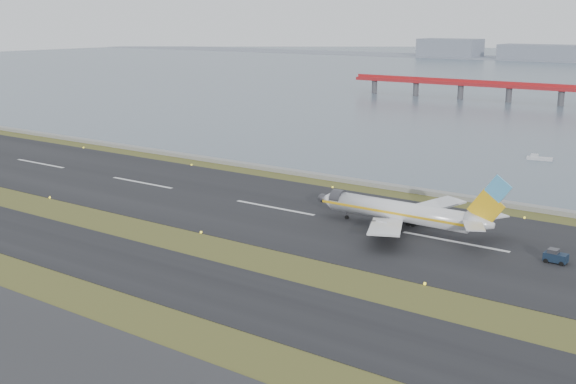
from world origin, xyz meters
TOP-DOWN VIEW (x-y plane):
  - ground at (0.00, 0.00)m, footprint 1000.00×1000.00m
  - taxiway_strip at (0.00, -12.00)m, footprint 1000.00×18.00m
  - runway_strip at (0.00, 30.00)m, footprint 1000.00×45.00m
  - seawall at (0.00, 60.00)m, footprint 1000.00×2.50m
  - airliner at (29.29, 31.42)m, footprint 38.52×32.89m
  - pushback_tug at (57.71, 29.01)m, footprint 3.69×2.26m
  - workboat_near at (28.20, 115.35)m, footprint 7.13×3.38m

SIDE VIEW (x-z plane):
  - ground at x=0.00m, z-range 0.00..0.00m
  - taxiway_strip at x=0.00m, z-range 0.00..0.10m
  - runway_strip at x=0.00m, z-range 0.00..0.10m
  - seawall at x=0.00m, z-range 0.00..1.00m
  - workboat_near at x=28.20m, z-range -0.31..1.36m
  - pushback_tug at x=57.71m, z-range -0.03..2.29m
  - airliner at x=29.29m, z-range -2.94..9.86m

